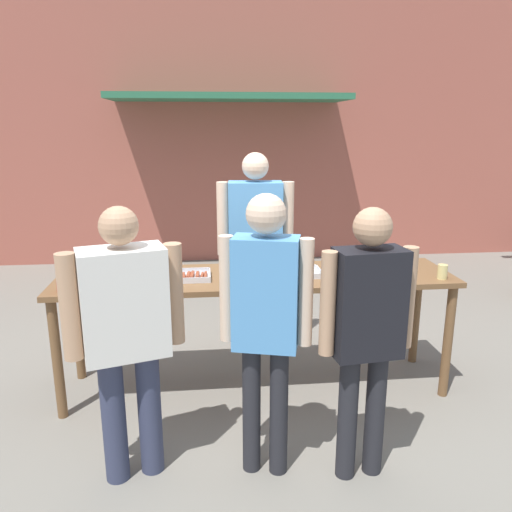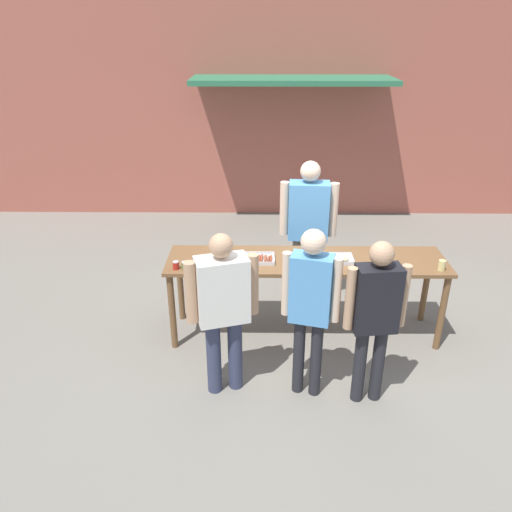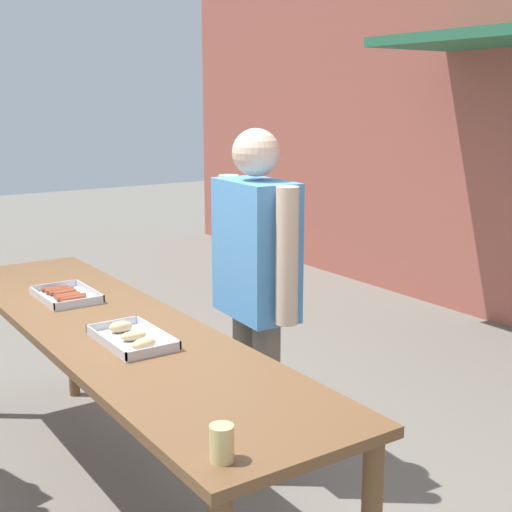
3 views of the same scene
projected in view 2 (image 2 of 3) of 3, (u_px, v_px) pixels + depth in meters
The scene contains 12 objects.
ground_plane at pixel (303, 332), 5.74m from camera, with size 24.00×24.00×0.00m, color slate.
building_facade_back at pixel (291, 86), 8.37m from camera, with size 12.00×1.11×4.50m.
serving_table at pixel (306, 268), 5.38m from camera, with size 2.99×0.71×0.93m.
food_tray_sausages at pixel (256, 259), 5.31m from camera, with size 0.40×0.26×0.04m.
food_tray_buns at pixel (333, 259), 5.30m from camera, with size 0.43×0.25×0.06m.
condiment_jar_mustard at pixel (176, 265), 5.11m from camera, with size 0.06×0.06×0.09m.
condiment_jar_ketchup at pixel (185, 266), 5.11m from camera, with size 0.06×0.06×0.09m.
beer_cup at pixel (442, 265), 5.09m from camera, with size 0.07×0.07×0.11m.
person_server_behind_table at pixel (308, 222), 5.95m from camera, with size 0.68×0.29×1.81m.
person_customer_holding_hotdog at pixel (223, 303), 4.47m from camera, with size 0.64×0.37×1.63m.
person_customer_with_cup at pixel (375, 310), 4.33m from camera, with size 0.55×0.25×1.62m.
person_customer_waiting_in_line at pixel (310, 299), 4.39m from camera, with size 0.51×0.28×1.69m.
Camera 2 is at (-0.49, -4.82, 3.25)m, focal length 35.00 mm.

